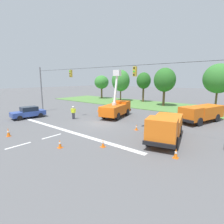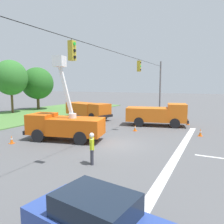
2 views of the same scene
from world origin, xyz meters
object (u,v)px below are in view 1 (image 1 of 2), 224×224
at_px(utility_truck_bucket_lift, 116,108).
at_px(traffic_cone_foreground_right, 176,153).
at_px(tree_far_east, 218,79).
at_px(utility_truck_support_near, 201,113).
at_px(tree_far_west, 102,82).
at_px(traffic_cone_near_bucket, 8,132).
at_px(tree_centre, 144,81).
at_px(tree_west, 121,81).
at_px(utility_truck_support_far, 165,127).
at_px(traffic_cone_foreground_left, 115,110).
at_px(traffic_cone_lane_edge_b, 136,127).
at_px(traffic_cone_mid_left, 60,144).
at_px(traffic_cone_far_left, 103,143).
at_px(traffic_cone_mid_right, 98,110).
at_px(tree_east, 165,80).
at_px(road_worker, 73,112).
at_px(sedan_blue, 29,112).

bearing_deg(utility_truck_bucket_lift, traffic_cone_foreground_right, -35.15).
bearing_deg(tree_far_east, utility_truck_bucket_lift, -118.71).
relative_size(utility_truck_bucket_lift, utility_truck_support_near, 0.93).
height_order(tree_far_west, tree_far_east, tree_far_east).
distance_m(traffic_cone_foreground_right, traffic_cone_near_bucket, 14.72).
bearing_deg(tree_centre, tree_west, -157.78).
height_order(utility_truck_support_far, traffic_cone_foreground_right, utility_truck_support_far).
bearing_deg(traffic_cone_foreground_left, traffic_cone_lane_edge_b, -39.21).
bearing_deg(traffic_cone_mid_left, traffic_cone_lane_edge_b, 75.63).
bearing_deg(traffic_cone_far_left, traffic_cone_mid_right, 134.96).
bearing_deg(utility_truck_support_near, tree_centre, 139.98).
xyz_separation_m(traffic_cone_foreground_right, traffic_cone_mid_left, (-7.62, -3.88, -0.01)).
relative_size(traffic_cone_lane_edge_b, traffic_cone_far_left, 0.95).
bearing_deg(tree_east, tree_west, 174.16).
bearing_deg(tree_far_west, tree_far_east, 2.18).
bearing_deg(traffic_cone_mid_left, traffic_cone_foreground_right, 27.00).
bearing_deg(traffic_cone_far_left, traffic_cone_foreground_left, 124.91).
bearing_deg(road_worker, traffic_cone_mid_left, -44.38).
relative_size(tree_east, tree_far_east, 0.93).
bearing_deg(utility_truck_support_near, traffic_cone_foreground_left, -174.08).
bearing_deg(traffic_cone_mid_right, traffic_cone_mid_left, -57.23).
xyz_separation_m(tree_east, road_worker, (-4.68, -18.59, -4.14)).
distance_m(road_worker, traffic_cone_mid_left, 10.15).
bearing_deg(tree_far_east, road_worker, -120.69).
distance_m(tree_west, road_worker, 21.26).
bearing_deg(tree_centre, road_worker, -85.52).
height_order(traffic_cone_foreground_left, traffic_cone_mid_right, traffic_cone_mid_right).
height_order(tree_west, traffic_cone_mid_left, tree_west).
distance_m(tree_centre, traffic_cone_lane_edge_b, 24.11).
relative_size(utility_truck_support_far, road_worker, 3.79).
relative_size(tree_far_west, traffic_cone_near_bucket, 7.82).
bearing_deg(utility_truck_bucket_lift, tree_east, 85.53).
distance_m(traffic_cone_foreground_left, traffic_cone_foreground_right, 17.55).
bearing_deg(sedan_blue, tree_far_west, 109.91).
bearing_deg(traffic_cone_foreground_left, tree_east, 71.59).
bearing_deg(tree_far_west, sedan_blue, -70.09).
distance_m(utility_truck_support_far, road_worker, 12.89).
xyz_separation_m(tree_far_west, tree_west, (7.49, -1.36, 0.46)).
distance_m(tree_far_west, traffic_cone_lane_edge_b, 31.33).
bearing_deg(traffic_cone_foreground_right, traffic_cone_near_bucket, -158.97).
distance_m(utility_truck_support_far, sedan_blue, 18.51).
relative_size(tree_west, traffic_cone_mid_left, 10.90).
height_order(utility_truck_bucket_lift, traffic_cone_mid_left, utility_truck_bucket_lift).
distance_m(tree_centre, tree_far_east, 14.88).
distance_m(tree_centre, utility_truck_support_near, 20.42).
relative_size(road_worker, traffic_cone_foreground_right, 2.48).
bearing_deg(tree_far_west, traffic_cone_lane_edge_b, -40.71).
height_order(utility_truck_bucket_lift, traffic_cone_lane_edge_b, utility_truck_bucket_lift).
relative_size(utility_truck_bucket_lift, traffic_cone_far_left, 10.01).
bearing_deg(traffic_cone_mid_right, tree_west, 111.90).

